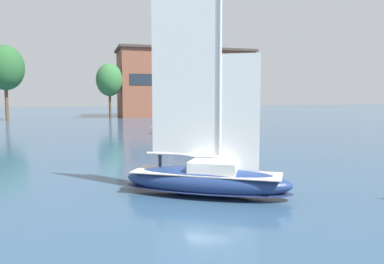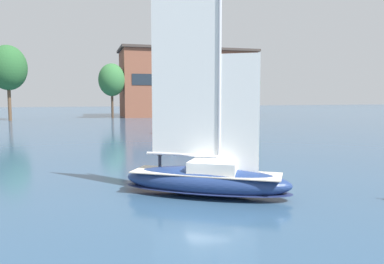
{
  "view_description": "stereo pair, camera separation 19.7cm",
  "coord_description": "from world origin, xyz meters",
  "px_view_note": "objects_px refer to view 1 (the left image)",
  "views": [
    {
      "loc": [
        -7.1,
        -21.2,
        6.03
      ],
      "look_at": [
        0.0,
        3.0,
        3.6
      ],
      "focal_mm": 35.0,
      "sensor_mm": 36.0,
      "label": 1
    },
    {
      "loc": [
        -6.91,
        -21.26,
        6.03
      ],
      "look_at": [
        0.0,
        3.0,
        3.6
      ],
      "focal_mm": 35.0,
      "sensor_mm": 36.0,
      "label": 2
    }
  ],
  "objects_px": {
    "sailboat_moored_far_slip": "(167,128)",
    "sailboat_moored_outer_mooring": "(219,118)",
    "sailboat_moored_near_marina": "(172,119)",
    "tree_shore_right": "(5,68)",
    "tree_shore_left": "(246,83)",
    "sailboat_main": "(206,177)",
    "tree_shore_center": "(109,80)"
  },
  "relations": [
    {
      "from": "tree_shore_right",
      "to": "sailboat_moored_far_slip",
      "type": "relative_size",
      "value": 1.71
    },
    {
      "from": "sailboat_moored_far_slip",
      "to": "sailboat_moored_near_marina",
      "type": "bearing_deg",
      "value": 75.18
    },
    {
      "from": "tree_shore_right",
      "to": "sailboat_main",
      "type": "bearing_deg",
      "value": -72.6
    },
    {
      "from": "sailboat_moored_near_marina",
      "to": "sailboat_moored_outer_mooring",
      "type": "bearing_deg",
      "value": -8.99
    },
    {
      "from": "tree_shore_left",
      "to": "tree_shore_right",
      "type": "xyz_separation_m",
      "value": [
        -64.4,
        -2.07,
        3.01
      ]
    },
    {
      "from": "tree_shore_center",
      "to": "sailboat_moored_near_marina",
      "type": "distance_m",
      "value": 25.25
    },
    {
      "from": "sailboat_moored_far_slip",
      "to": "sailboat_moored_outer_mooring",
      "type": "relative_size",
      "value": 0.97
    },
    {
      "from": "tree_shore_center",
      "to": "tree_shore_right",
      "type": "distance_m",
      "value": 25.31
    },
    {
      "from": "tree_shore_left",
      "to": "tree_shore_center",
      "type": "bearing_deg",
      "value": 177.41
    },
    {
      "from": "sailboat_main",
      "to": "sailboat_moored_outer_mooring",
      "type": "distance_m",
      "value": 65.89
    },
    {
      "from": "sailboat_moored_far_slip",
      "to": "tree_shore_center",
      "type": "bearing_deg",
      "value": 98.33
    },
    {
      "from": "tree_shore_left",
      "to": "sailboat_moored_near_marina",
      "type": "height_order",
      "value": "tree_shore_left"
    },
    {
      "from": "tree_shore_center",
      "to": "sailboat_moored_near_marina",
      "type": "bearing_deg",
      "value": -57.43
    },
    {
      "from": "sailboat_moored_outer_mooring",
      "to": "tree_shore_center",
      "type": "bearing_deg",
      "value": 137.78
    },
    {
      "from": "tree_shore_center",
      "to": "sailboat_main",
      "type": "distance_m",
      "value": 83.39
    },
    {
      "from": "sailboat_moored_outer_mooring",
      "to": "tree_shore_left",
      "type": "bearing_deg",
      "value": 50.97
    },
    {
      "from": "tree_shore_right",
      "to": "sailboat_main",
      "type": "relative_size",
      "value": 1.28
    },
    {
      "from": "tree_shore_center",
      "to": "tree_shore_right",
      "type": "bearing_deg",
      "value": -171.19
    },
    {
      "from": "tree_shore_center",
      "to": "tree_shore_right",
      "type": "relative_size",
      "value": 0.81
    },
    {
      "from": "sailboat_moored_near_marina",
      "to": "sailboat_moored_outer_mooring",
      "type": "relative_size",
      "value": 0.94
    },
    {
      "from": "tree_shore_left",
      "to": "sailboat_moored_far_slip",
      "type": "xyz_separation_m",
      "value": [
        -33.18,
        -41.44,
        -9.08
      ]
    },
    {
      "from": "tree_shore_right",
      "to": "sailboat_moored_outer_mooring",
      "type": "xyz_separation_m",
      "value": [
        48.49,
        -17.55,
        -12.06
      ]
    },
    {
      "from": "tree_shore_right",
      "to": "sailboat_moored_near_marina",
      "type": "relative_size",
      "value": 1.77
    },
    {
      "from": "sailboat_moored_near_marina",
      "to": "tree_shore_center",
      "type": "bearing_deg",
      "value": 122.57
    },
    {
      "from": "sailboat_moored_outer_mooring",
      "to": "sailboat_moored_near_marina",
      "type": "bearing_deg",
      "value": 171.01
    },
    {
      "from": "sailboat_moored_far_slip",
      "to": "sailboat_moored_outer_mooring",
      "type": "xyz_separation_m",
      "value": [
        17.27,
        21.81,
        0.02
      ]
    },
    {
      "from": "sailboat_moored_outer_mooring",
      "to": "tree_shore_right",
      "type": "bearing_deg",
      "value": 160.11
    },
    {
      "from": "sailboat_moored_far_slip",
      "to": "sailboat_moored_outer_mooring",
      "type": "bearing_deg",
      "value": 51.63
    },
    {
      "from": "sailboat_moored_near_marina",
      "to": "tree_shore_right",
      "type": "bearing_deg",
      "value": 157.13
    },
    {
      "from": "tree_shore_left",
      "to": "sailboat_moored_near_marina",
      "type": "distance_m",
      "value": 33.59
    },
    {
      "from": "sailboat_main",
      "to": "sailboat_moored_far_slip",
      "type": "height_order",
      "value": "sailboat_main"
    },
    {
      "from": "tree_shore_left",
      "to": "sailboat_moored_far_slip",
      "type": "bearing_deg",
      "value": -128.68
    }
  ]
}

